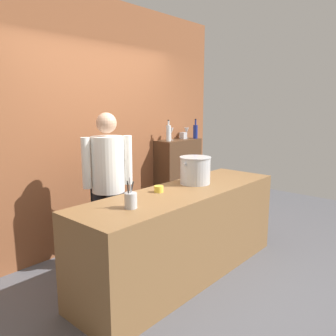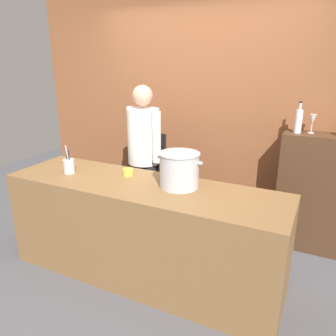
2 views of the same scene
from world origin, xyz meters
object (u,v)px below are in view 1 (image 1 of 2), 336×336
Objects in this scene: utensil_crock at (131,200)px; spice_tin_silver at (183,136)px; stockpot_large at (195,170)px; wine_bottle_cobalt at (195,131)px; chef at (108,180)px; wine_bottle_clear at (168,133)px; wine_glass_tall at (171,131)px; butter_jar at (159,189)px; wine_glass_short at (186,131)px.

spice_tin_silver is at bearing 29.26° from utensil_crock.
wine_bottle_cobalt reaches higher than stockpot_large.
chef is 1.59m from wine_bottle_clear.
spice_tin_silver reaches higher than stockpot_large.
wine_bottle_clear reaches higher than stockpot_large.
stockpot_large is 1.36m from wine_bottle_clear.
wine_bottle_clear is 1.66× the size of wine_glass_tall.
wine_glass_tall is at bearing 23.64° from wine_bottle_clear.
wine_glass_tall reaches higher than butter_jar.
butter_jar is at bearing -141.94° from wine_bottle_clear.
wine_bottle_clear is at bearing -156.36° from wine_glass_tall.
spice_tin_silver is (0.41, 0.05, -0.07)m from wine_bottle_clear.
wine_bottle_clear is (1.84, 1.21, 0.37)m from utensil_crock.
wine_glass_short reaches higher than spice_tin_silver.
wine_glass_short is (2.36, 1.29, 0.36)m from utensil_crock.
stockpot_large is at bearing -143.14° from wine_bottle_cobalt.
wine_glass_tall is 0.29m from spice_tin_silver.
spice_tin_silver is at bearing 43.37° from stockpot_large.
wine_glass_tall is at bearing 37.00° from butter_jar.
wine_bottle_cobalt is 3.02× the size of spice_tin_silver.
stockpot_large reaches higher than butter_jar.
wine_glass_short is 1.66× the size of spice_tin_silver.
stockpot_large is 2.15× the size of wine_glass_tall.
utensil_crock is 2.86× the size of butter_jar.
wine_bottle_cobalt reaches higher than utensil_crock.
wine_bottle_clear is (1.31, 1.03, 0.41)m from butter_jar.
utensil_crock is 2.23m from wine_bottle_clear.
chef reaches higher than wine_bottle_clear.
utensil_crock is 2.72m from wine_glass_short.
wine_bottle_clear is (1.47, 0.45, 0.37)m from chef.
wine_glass_tall is (0.12, 0.05, 0.01)m from wine_bottle_clear.
stockpot_large reaches higher than utensil_crock.
butter_jar is at bearing -152.73° from wine_bottle_cobalt.
wine_glass_tall is at bearing -175.56° from wine_glass_short.
utensil_crock is at bearing -147.32° from wine_glass_tall.
chef reaches higher than stockpot_large.
wine_glass_short reaches higher than butter_jar.
wine_glass_tall is at bearing 165.82° from wine_bottle_cobalt.
chef is 4.20× the size of stockpot_large.
wine_bottle_cobalt is at bearing 27.27° from butter_jar.
wine_bottle_cobalt is at bearing -5.94° from wine_bottle_clear.
wine_bottle_cobalt is 0.46m from wine_glass_tall.
wine_glass_tall is at bearing -139.32° from chef.
stockpot_large is 1.31× the size of wine_bottle_cobalt.
wine_bottle_clear reaches higher than wine_glass_short.
chef reaches higher than wine_glass_tall.
wine_glass_short is (1.83, 1.11, 0.40)m from butter_jar.
wine_bottle_clear is 1.83× the size of wine_glass_short.
wine_bottle_cobalt is (2.04, 0.39, 0.37)m from chef.
utensil_crock is 2.36m from wine_glass_tall.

